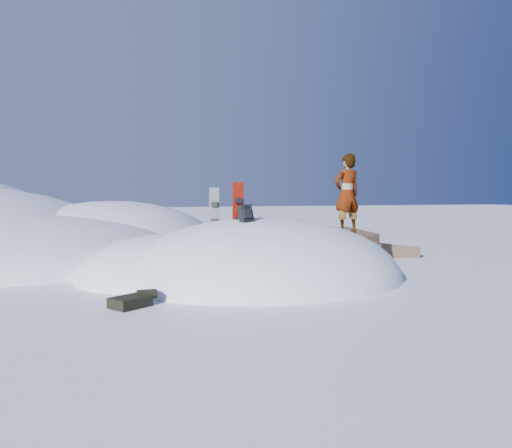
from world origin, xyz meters
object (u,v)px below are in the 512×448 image
object	(u,v)px
backpack	(246,214)
person	(347,194)
snowboard_dark	(214,215)
snowboard_red	(238,212)

from	to	relation	value
backpack	person	xyz separation A→B (m)	(2.76, 0.43, 0.46)
snowboard_dark	person	xyz separation A→B (m)	(3.29, -0.60, 0.52)
snowboard_red	person	xyz separation A→B (m)	(2.82, -0.06, 0.44)
person	backpack	bearing A→B (deg)	-0.45
snowboard_dark	snowboard_red	bearing A→B (deg)	-22.24
snowboard_red	backpack	xyz separation A→B (m)	(0.06, -0.49, -0.02)
snowboard_red	person	distance (m)	2.85
snowboard_red	snowboard_dark	bearing A→B (deg)	131.91
backpack	person	bearing A→B (deg)	-7.03
snowboard_dark	person	world-z (taller)	person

